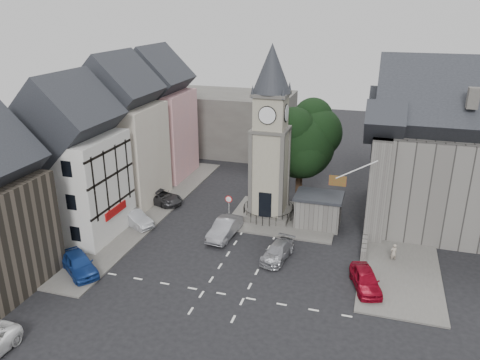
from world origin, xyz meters
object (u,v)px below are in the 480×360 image
(car_east_red, at_px, (366,280))
(pedestrian, at_px, (394,253))
(clock_tower, at_px, (270,136))
(stone_shelter, at_px, (318,210))
(car_west_blue, at_px, (79,263))

(car_east_red, height_order, pedestrian, pedestrian)
(clock_tower, distance_m, car_east_red, 15.57)
(clock_tower, relative_size, stone_shelter, 3.78)
(clock_tower, height_order, car_east_red, clock_tower)
(pedestrian, bearing_deg, clock_tower, -53.46)
(stone_shelter, relative_size, car_east_red, 1.01)
(pedestrian, bearing_deg, car_west_blue, -8.07)
(pedestrian, bearing_deg, stone_shelter, -64.33)
(clock_tower, distance_m, stone_shelter, 8.15)
(clock_tower, bearing_deg, car_west_blue, -129.42)
(stone_shelter, xyz_separation_m, car_east_red, (4.76, -9.32, -0.83))
(stone_shelter, xyz_separation_m, car_west_blue, (-16.30, -13.50, -0.76))
(clock_tower, bearing_deg, car_east_red, -45.76)
(car_west_blue, relative_size, pedestrian, 2.99)
(clock_tower, height_order, stone_shelter, clock_tower)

